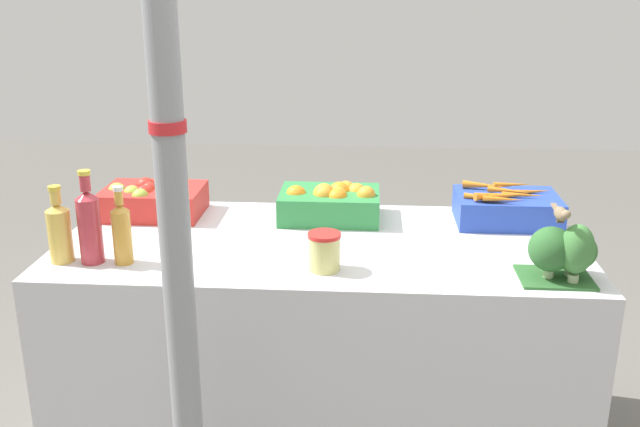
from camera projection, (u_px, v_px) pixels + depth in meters
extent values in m
cube|color=silver|center=(320.00, 343.00, 2.64)|extent=(1.82, 0.85, 0.81)
cylinder|color=gray|center=(169.00, 154.00, 1.74)|extent=(0.08, 0.08, 2.56)
cylinder|color=red|center=(168.00, 126.00, 1.72)|extent=(0.09, 0.09, 0.03)
cube|color=red|center=(154.00, 201.00, 2.77)|extent=(0.38, 0.27, 0.11)
sphere|color=#9EBC42|center=(140.00, 197.00, 2.67)|extent=(0.06, 0.06, 0.06)
sphere|color=#9EBC42|center=(168.00, 190.00, 2.78)|extent=(0.07, 0.07, 0.07)
sphere|color=red|center=(145.00, 194.00, 2.72)|extent=(0.07, 0.07, 0.07)
sphere|color=#9EBC42|center=(117.00, 192.00, 2.75)|extent=(0.07, 0.07, 0.07)
sphere|color=#9EBC42|center=(132.00, 194.00, 2.72)|extent=(0.06, 0.06, 0.06)
sphere|color=red|center=(146.00, 187.00, 2.80)|extent=(0.08, 0.08, 0.08)
sphere|color=#9EBC42|center=(165.00, 192.00, 2.72)|extent=(0.07, 0.07, 0.07)
sphere|color=red|center=(150.00, 190.00, 2.75)|extent=(0.06, 0.06, 0.06)
sphere|color=#9EBC42|center=(170.00, 186.00, 2.80)|extent=(0.06, 0.06, 0.06)
cube|color=#2D8442|center=(330.00, 205.00, 2.72)|extent=(0.38, 0.27, 0.11)
sphere|color=orange|center=(339.00, 193.00, 2.73)|extent=(0.09, 0.09, 0.09)
sphere|color=orange|center=(337.00, 197.00, 2.69)|extent=(0.08, 0.08, 0.08)
sphere|color=orange|center=(366.00, 195.00, 2.66)|extent=(0.07, 0.07, 0.07)
sphere|color=orange|center=(325.00, 195.00, 2.67)|extent=(0.07, 0.07, 0.07)
sphere|color=orange|center=(337.00, 199.00, 2.66)|extent=(0.08, 0.08, 0.08)
sphere|color=orange|center=(296.00, 196.00, 2.70)|extent=(0.08, 0.08, 0.08)
sphere|color=orange|center=(324.00, 194.00, 2.68)|extent=(0.08, 0.08, 0.08)
sphere|color=orange|center=(346.00, 190.00, 2.75)|extent=(0.07, 0.07, 0.07)
sphere|color=orange|center=(356.00, 193.00, 2.74)|extent=(0.08, 0.08, 0.08)
cube|color=#2847B7|center=(507.00, 209.00, 2.68)|extent=(0.38, 0.27, 0.11)
cone|color=orange|center=(512.00, 185.00, 2.72)|extent=(0.14, 0.04, 0.02)
cone|color=orange|center=(503.00, 199.00, 2.55)|extent=(0.14, 0.04, 0.02)
cone|color=orange|center=(508.00, 196.00, 2.58)|extent=(0.15, 0.07, 0.03)
cone|color=orange|center=(484.00, 186.00, 2.72)|extent=(0.16, 0.06, 0.03)
cone|color=orange|center=(523.00, 195.00, 2.62)|extent=(0.15, 0.03, 0.02)
cone|color=orange|center=(487.00, 198.00, 2.59)|extent=(0.17, 0.07, 0.02)
cone|color=orange|center=(509.00, 191.00, 2.66)|extent=(0.16, 0.07, 0.02)
cone|color=orange|center=(532.00, 192.00, 2.68)|extent=(0.16, 0.06, 0.02)
cone|color=orange|center=(494.00, 195.00, 2.59)|extent=(0.15, 0.08, 0.03)
cube|color=#2D602D|center=(555.00, 277.00, 2.19)|extent=(0.22, 0.18, 0.01)
ellipsoid|color=#427F3D|center=(577.00, 249.00, 2.11)|extent=(0.10, 0.10, 0.15)
cylinder|color=#B2C693|center=(573.00, 278.00, 2.14)|extent=(0.03, 0.03, 0.02)
ellipsoid|color=#387033|center=(572.00, 250.00, 2.17)|extent=(0.15, 0.15, 0.12)
cylinder|color=#B2C693|center=(570.00, 272.00, 2.19)|extent=(0.03, 0.03, 0.02)
ellipsoid|color=#2D602D|center=(551.00, 249.00, 2.15)|extent=(0.14, 0.14, 0.14)
cylinder|color=#B2C693|center=(548.00, 273.00, 2.18)|extent=(0.03, 0.03, 0.02)
cylinder|color=gold|center=(60.00, 236.00, 2.30)|extent=(0.08, 0.08, 0.17)
cone|color=gold|center=(57.00, 207.00, 2.27)|extent=(0.08, 0.08, 0.02)
cylinder|color=gold|center=(55.00, 197.00, 2.26)|extent=(0.03, 0.03, 0.05)
cylinder|color=gold|center=(54.00, 188.00, 2.25)|extent=(0.04, 0.04, 0.01)
cylinder|color=#B2333D|center=(90.00, 231.00, 2.28)|extent=(0.07, 0.07, 0.22)
cone|color=#B2333D|center=(86.00, 195.00, 2.25)|extent=(0.07, 0.07, 0.03)
cylinder|color=#B2333D|center=(85.00, 183.00, 2.23)|extent=(0.03, 0.03, 0.05)
cylinder|color=gold|center=(84.00, 173.00, 2.22)|extent=(0.04, 0.04, 0.01)
cylinder|color=gold|center=(122.00, 237.00, 2.28)|extent=(0.06, 0.06, 0.18)
cone|color=gold|center=(120.00, 208.00, 2.25)|extent=(0.06, 0.06, 0.02)
cylinder|color=gold|center=(119.00, 198.00, 2.24)|extent=(0.03, 0.03, 0.05)
cylinder|color=silver|center=(118.00, 189.00, 2.23)|extent=(0.03, 0.03, 0.01)
cylinder|color=#D1CC75|center=(324.00, 253.00, 2.24)|extent=(0.10, 0.10, 0.11)
cylinder|color=red|center=(324.00, 235.00, 2.22)|extent=(0.11, 0.11, 0.01)
cube|color=#4C3D2D|center=(560.00, 221.00, 2.11)|extent=(0.02, 0.02, 0.01)
ellipsoid|color=#7A664C|center=(561.00, 214.00, 2.10)|extent=(0.04, 0.07, 0.04)
sphere|color=#897556|center=(566.00, 214.00, 2.06)|extent=(0.03, 0.03, 0.03)
cone|color=#4C3D28|center=(568.00, 216.00, 2.05)|extent=(0.01, 0.01, 0.01)
cube|color=#7A664C|center=(555.00, 207.00, 2.15)|extent=(0.02, 0.04, 0.01)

